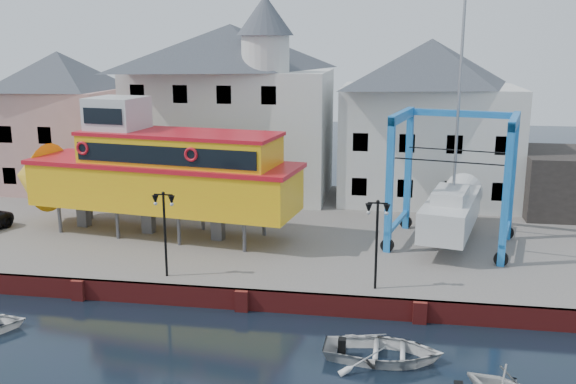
# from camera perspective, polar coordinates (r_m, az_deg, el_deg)

# --- Properties ---
(ground) EXTENTS (140.00, 140.00, 0.00)m
(ground) POSITION_cam_1_polar(r_m,az_deg,el_deg) (30.05, -4.09, -10.46)
(ground) COLOR #15232D
(ground) RESTS_ON ground
(hardstanding) EXTENTS (44.00, 22.00, 1.00)m
(hardstanding) POSITION_cam_1_polar(r_m,az_deg,el_deg) (40.00, -0.50, -3.51)
(hardstanding) COLOR #615C59
(hardstanding) RESTS_ON ground
(quay_wall) EXTENTS (44.00, 0.47, 1.00)m
(quay_wall) POSITION_cam_1_polar(r_m,az_deg,el_deg) (29.95, -4.06, -9.51)
(quay_wall) COLOR maroon
(quay_wall) RESTS_ON ground
(building_pink) EXTENTS (8.00, 7.00, 10.30)m
(building_pink) POSITION_cam_1_polar(r_m,az_deg,el_deg) (51.32, -19.44, 5.95)
(building_pink) COLOR tan
(building_pink) RESTS_ON hardstanding
(building_white_main) EXTENTS (14.00, 8.30, 14.00)m
(building_white_main) POSITION_cam_1_polar(r_m,az_deg,el_deg) (46.76, -4.91, 7.47)
(building_white_main) COLOR silver
(building_white_main) RESTS_ON hardstanding
(building_white_right) EXTENTS (12.00, 8.00, 11.20)m
(building_white_right) POSITION_cam_1_polar(r_m,az_deg,el_deg) (46.12, 12.37, 6.20)
(building_white_right) COLOR silver
(building_white_right) RESTS_ON hardstanding
(lamp_post_left) EXTENTS (1.12, 0.32, 4.20)m
(lamp_post_left) POSITION_cam_1_polar(r_m,az_deg,el_deg) (30.86, -10.96, -1.81)
(lamp_post_left) COLOR black
(lamp_post_left) RESTS_ON hardstanding
(lamp_post_right) EXTENTS (1.12, 0.32, 4.20)m
(lamp_post_right) POSITION_cam_1_polar(r_m,az_deg,el_deg) (29.04, 7.94, -2.66)
(lamp_post_right) COLOR black
(lamp_post_right) RESTS_ON hardstanding
(tour_boat) EXTENTS (18.65, 6.95, 7.93)m
(tour_boat) POSITION_cam_1_polar(r_m,az_deg,el_deg) (38.01, -12.46, 1.86)
(tour_boat) COLOR #59595E
(tour_boat) RESTS_ON hardstanding
(travel_lift) EXTENTS (7.53, 9.61, 14.07)m
(travel_lift) POSITION_cam_1_polar(r_m,az_deg,el_deg) (37.06, 14.49, -0.76)
(travel_lift) COLOR #125CB6
(travel_lift) RESTS_ON hardstanding
(motorboat_b) EXTENTS (4.67, 3.37, 0.96)m
(motorboat_b) POSITION_cam_1_polar(r_m,az_deg,el_deg) (26.07, 8.43, -14.52)
(motorboat_b) COLOR silver
(motorboat_b) RESTS_ON ground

